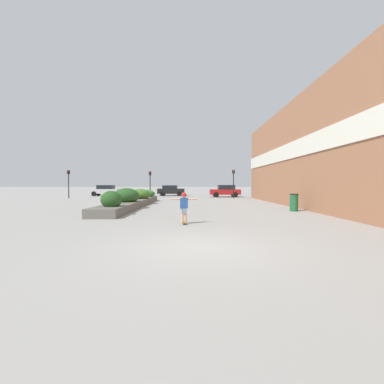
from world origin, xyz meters
TOP-DOWN VIEW (x-y plane):
  - ground_plane at (0.00, 0.00)m, footprint 300.00×300.00m
  - building_wall_right at (7.46, 9.15)m, footprint 0.67×31.35m
  - planter_box at (-4.62, 12.86)m, footprint 1.88×14.63m
  - skateboard at (-0.50, 3.98)m, footprint 0.28×0.73m
  - skateboarder at (-0.50, 3.98)m, footprint 1.16×0.21m
  - trash_bin at (6.18, 9.08)m, footprint 0.51×0.51m
  - car_leftmost at (4.19, 26.69)m, footprint 3.91×1.89m
  - car_center_left at (-12.61, 29.84)m, footprint 3.98×1.90m
  - car_center_right at (14.32, 28.25)m, footprint 3.96×1.98m
  - car_rightmost at (-3.22, 30.30)m, footprint 3.83×2.03m
  - traffic_light_left at (-5.10, 23.38)m, footprint 0.28×0.30m
  - traffic_light_right at (4.76, 23.56)m, footprint 0.28×0.30m
  - traffic_light_far_left at (-14.87, 23.69)m, footprint 0.28×0.30m

SIDE VIEW (x-z plane):
  - ground_plane at x=0.00m, z-range 0.00..0.00m
  - skateboard at x=-0.50m, z-range 0.02..0.12m
  - planter_box at x=-4.62m, z-range -0.21..1.20m
  - trash_bin at x=6.18m, z-range 0.00..1.09m
  - car_center_right at x=14.32m, z-range 0.04..1.49m
  - car_rightmost at x=-3.22m, z-range 0.03..1.55m
  - car_center_left at x=-12.61m, z-range 0.04..1.58m
  - car_leftmost at x=4.19m, z-range 0.03..1.60m
  - skateboarder at x=-0.50m, z-range 0.23..1.47m
  - traffic_light_left at x=-5.10m, z-range 0.60..3.77m
  - traffic_light_far_left at x=-14.87m, z-range 0.62..3.95m
  - traffic_light_right at x=4.76m, z-range 0.62..4.00m
  - building_wall_right at x=7.46m, z-range 0.00..7.84m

